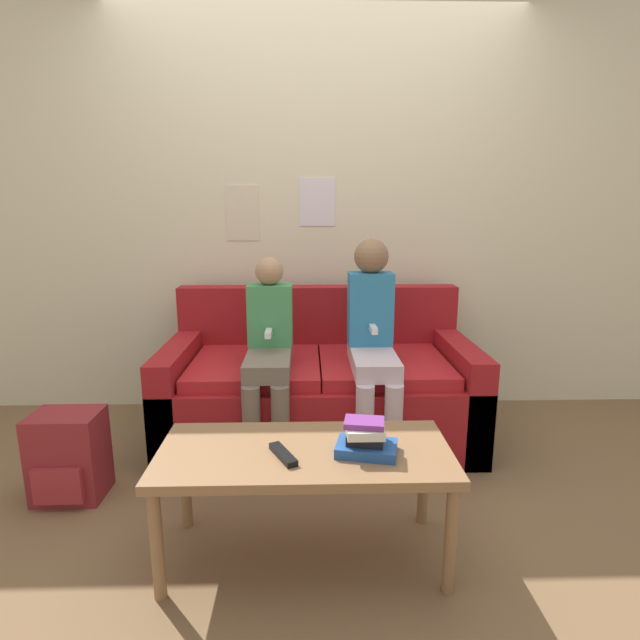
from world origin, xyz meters
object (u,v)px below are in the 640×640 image
object	(u,v)px
backpack	(69,456)
couch	(319,389)
coffee_table	(305,462)
person_left	(269,349)
person_right	(373,336)
tv_remote	(283,454)

from	to	relation	value
backpack	couch	bearing A→B (deg)	28.15
couch	coffee_table	world-z (taller)	couch
coffee_table	backpack	bearing A→B (deg)	158.06
backpack	coffee_table	bearing A→B (deg)	-21.94
person_left	backpack	xyz separation A→B (m)	(-0.89, -0.41, -0.39)
person_right	backpack	xyz separation A→B (m)	(-1.44, -0.43, -0.45)
couch	coffee_table	xyz separation A→B (m)	(-0.08, -1.06, 0.11)
person_left	backpack	world-z (taller)	person_left
couch	person_left	world-z (taller)	person_left
person_right	tv_remote	size ratio (longest dim) A/B	6.78
person_right	coffee_table	bearing A→B (deg)	-112.46
person_left	coffee_table	bearing A→B (deg)	-77.40
coffee_table	tv_remote	distance (m)	0.11
tv_remote	backpack	world-z (taller)	tv_remote
person_right	person_left	bearing A→B (deg)	-178.01
couch	person_right	distance (m)	0.50
person_left	person_right	bearing A→B (deg)	1.99
person_left	tv_remote	bearing A→B (deg)	-82.87
person_left	person_right	size ratio (longest dim) A/B	0.92
couch	person_right	bearing A→B (deg)	-34.71
couch	backpack	size ratio (longest dim) A/B	4.23
tv_remote	backpack	xyz separation A→B (m)	(-1.01, 0.50, -0.26)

